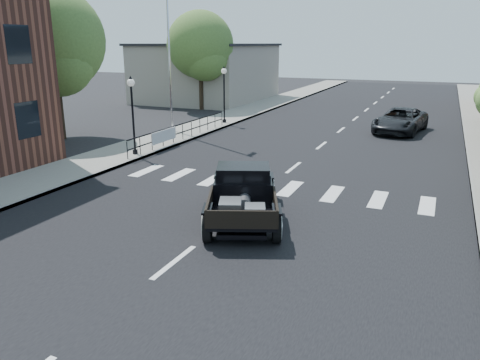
% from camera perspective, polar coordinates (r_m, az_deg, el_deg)
% --- Properties ---
extents(ground, '(120.00, 120.00, 0.00)m').
position_cam_1_polar(ground, '(14.35, -1.79, -5.15)').
color(ground, black).
rests_on(ground, ground).
extents(road, '(14.00, 80.00, 0.02)m').
position_cam_1_polar(road, '(28.15, 11.37, 5.31)').
color(road, black).
rests_on(road, ground).
extents(road_markings, '(12.00, 60.00, 0.06)m').
position_cam_1_polar(road_markings, '(23.39, 8.71, 3.19)').
color(road_markings, silver).
rests_on(road_markings, ground).
extents(sidewalk_left, '(3.00, 80.00, 0.15)m').
position_cam_1_polar(sidewalk_left, '(31.01, -4.22, 6.71)').
color(sidewalk_left, gray).
rests_on(sidewalk_left, ground).
extents(low_building_left, '(10.00, 12.00, 5.00)m').
position_cam_1_polar(low_building_left, '(45.19, -3.97, 12.84)').
color(low_building_left, '#AAA08F').
rests_on(low_building_left, ground).
extents(railing, '(0.08, 10.00, 1.00)m').
position_cam_1_polar(railing, '(26.03, -7.01, 6.05)').
color(railing, black).
rests_on(railing, sidewalk_left).
extents(banner, '(0.04, 2.20, 0.60)m').
position_cam_1_polar(banner, '(24.35, -9.21, 4.77)').
color(banner, silver).
rests_on(banner, sidewalk_left).
extents(lamp_post_b, '(0.36, 0.36, 3.66)m').
position_cam_1_polar(lamp_post_b, '(22.68, -12.92, 7.64)').
color(lamp_post_b, black).
rests_on(lamp_post_b, sidewalk_left).
extents(lamp_post_c, '(0.36, 0.36, 3.66)m').
position_cam_1_polar(lamp_post_c, '(31.23, -1.95, 10.34)').
color(lamp_post_c, black).
rests_on(lamp_post_c, sidewalk_left).
extents(flagpole, '(0.12, 0.12, 13.20)m').
position_cam_1_polar(flagpole, '(28.35, -8.82, 19.21)').
color(flagpole, silver).
rests_on(flagpole, sidewalk_left).
extents(big_tree_near, '(5.59, 5.59, 8.20)m').
position_cam_1_polar(big_tree_near, '(28.16, -21.60, 12.91)').
color(big_tree_near, '#48682C').
rests_on(big_tree_near, ground).
extents(big_tree_far, '(5.29, 5.29, 7.77)m').
position_cam_1_polar(big_tree_far, '(38.65, -4.82, 14.29)').
color(big_tree_far, '#48682C').
rests_on(big_tree_far, ground).
extents(hotrod_pickup, '(3.99, 5.43, 1.71)m').
position_cam_1_polar(hotrod_pickup, '(14.27, 0.38, -1.63)').
color(hotrod_pickup, black).
rests_on(hotrod_pickup, ground).
extents(second_car, '(3.18, 5.55, 1.46)m').
position_cam_1_polar(second_car, '(30.18, 18.96, 6.86)').
color(second_car, black).
rests_on(second_car, ground).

